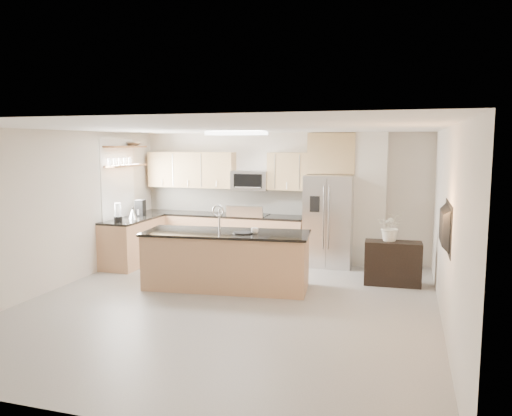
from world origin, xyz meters
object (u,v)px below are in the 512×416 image
(range, at_px, (249,237))
(bowl, at_px, (133,144))
(blender, at_px, (118,214))
(cup, at_px, (255,231))
(kettle, at_px, (133,214))
(coffee_maker, at_px, (140,208))
(island, at_px, (226,260))
(credenza, at_px, (393,263))
(television, at_px, (441,227))
(flower_vase, at_px, (391,219))
(microwave, at_px, (251,180))
(platter, at_px, (243,233))
(refrigerator, at_px, (329,220))

(range, height_order, bowl, bowl)
(blender, bearing_deg, cup, -10.54)
(kettle, xyz_separation_m, coffee_maker, (-0.07, 0.41, 0.05))
(island, bearing_deg, bowl, 144.02)
(credenza, bearing_deg, bowl, 172.16)
(range, relative_size, cup, 9.46)
(blender, bearing_deg, credenza, 5.28)
(coffee_maker, relative_size, television, 0.30)
(credenza, distance_m, flower_vase, 0.74)
(range, distance_m, blender, 2.67)
(microwave, xyz_separation_m, flower_vase, (2.86, -1.19, -0.52))
(television, bearing_deg, flower_vase, 17.58)
(coffee_maker, distance_m, television, 6.10)
(kettle, bearing_deg, platter, -20.68)
(range, height_order, refrigerator, refrigerator)
(microwave, relative_size, island, 0.27)
(island, height_order, credenza, island)
(credenza, distance_m, bowl, 5.55)
(blender, distance_m, television, 5.80)
(platter, xyz_separation_m, blender, (-2.65, 0.55, 0.13))
(range, height_order, flower_vase, flower_vase)
(bowl, relative_size, television, 0.34)
(coffee_maker, xyz_separation_m, bowl, (-0.15, 0.08, 1.31))
(range, relative_size, island, 0.41)
(cup, bearing_deg, microwave, 109.05)
(coffee_maker, bearing_deg, credenza, -4.44)
(refrigerator, bearing_deg, blender, -157.84)
(blender, bearing_deg, microwave, 39.19)
(platter, xyz_separation_m, flower_vase, (2.28, 1.05, 0.16))
(refrigerator, distance_m, flower_vase, 1.59)
(range, bearing_deg, platter, -74.73)
(blender, distance_m, flower_vase, 4.96)
(bowl, bearing_deg, kettle, -65.25)
(coffee_maker, height_order, television, television)
(range, xyz_separation_m, coffee_maker, (-2.10, -0.72, 0.60))
(cup, xyz_separation_m, television, (2.74, -1.02, 0.36))
(bowl, xyz_separation_m, television, (5.76, -2.48, -1.03))
(platter, height_order, television, television)
(platter, relative_size, coffee_maker, 1.00)
(bowl, relative_size, flower_vase, 0.50)
(cup, xyz_separation_m, kettle, (-2.79, 0.97, 0.03))
(coffee_maker, xyz_separation_m, television, (5.61, -2.40, 0.28))
(credenza, height_order, cup, cup)
(microwave, distance_m, island, 2.50)
(refrigerator, bearing_deg, credenza, -40.39)
(coffee_maker, distance_m, flower_vase, 4.97)
(cup, distance_m, coffee_maker, 3.18)
(platter, bearing_deg, coffee_maker, 152.45)
(refrigerator, bearing_deg, kettle, -163.59)
(credenza, bearing_deg, platter, -159.35)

